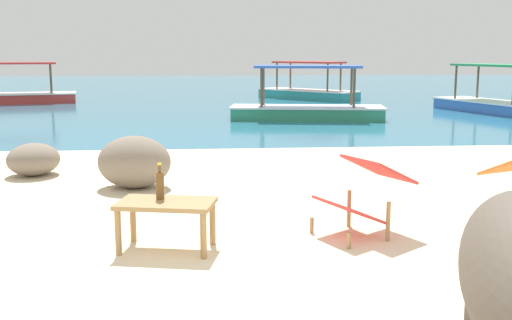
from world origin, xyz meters
The scene contains 10 objects.
water_surface centered at (0.00, 22.00, 0.00)m, with size 60.00×36.00×0.03m, color teal.
low_bench_table centered at (-0.49, 1.78, 0.38)m, with size 0.83×0.59×0.40m.
bottle centered at (-0.54, 1.86, 0.56)m, with size 0.07×0.07×0.30m.
deck_chair_far centered at (1.19, 2.07, 0.42)m, with size 0.92×0.81×0.68m.
shore_rock_large centered at (-1.01, 4.14, 0.35)m, with size 0.86×0.74×0.61m, color gray.
shore_rock_small centered at (-2.40, 4.98, 0.25)m, with size 0.72×0.65×0.42m, color gray.
boat_green centered at (2.26, 11.58, 0.29)m, with size 3.80×1.69×1.29m.
boat_blue centered at (7.48, 12.77, 0.29)m, with size 2.17×3.85×1.29m.
boat_red centered at (-6.19, 17.05, 0.29)m, with size 3.84×1.94×1.29m.
boat_teal centered at (3.37, 18.10, 0.29)m, with size 3.38×3.44×1.29m.
Camera 1 is at (-0.16, -3.01, 1.61)m, focal length 42.95 mm.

